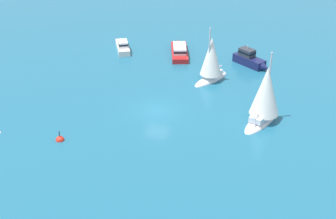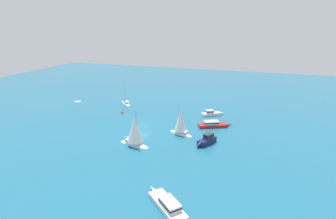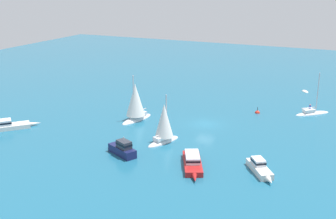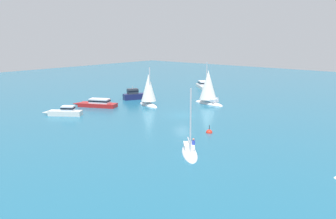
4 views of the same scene
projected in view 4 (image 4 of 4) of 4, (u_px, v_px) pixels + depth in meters
name	position (u px, v px, depth m)	size (l,w,h in m)	color
ground_plane	(183.00, 115.00, 56.77)	(160.00, 160.00, 0.00)	#1E607F
launch	(136.00, 95.00, 70.29)	(5.22, 3.41, 2.48)	#191E4C
motor_cruiser	(203.00, 85.00, 84.60)	(6.49, 7.01, 1.44)	silver
ketch	(148.00, 92.00, 64.00)	(3.26, 5.63, 6.87)	white
powerboat	(97.00, 103.00, 63.17)	(4.49, 7.51, 1.37)	#B21E1E
sailboat	(190.00, 152.00, 38.93)	(5.44, 5.17, 7.07)	white
yacht	(208.00, 89.00, 65.63)	(3.39, 6.60, 7.50)	white
cabin_cruiser	(64.00, 112.00, 56.59)	(4.27, 5.49, 1.45)	silver
channel_buoy	(209.00, 133.00, 46.97)	(0.81, 0.81, 1.36)	red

